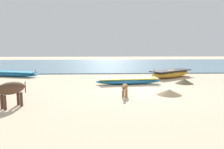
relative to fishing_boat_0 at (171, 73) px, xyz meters
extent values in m
plane|color=beige|center=(-3.43, -4.81, -0.31)|extent=(80.00, 80.00, 0.00)
cube|color=slate|center=(-3.43, 12.24, -0.27)|extent=(60.00, 20.00, 0.08)
ellipsoid|color=gold|center=(0.00, 0.00, -0.02)|extent=(4.07, 3.28, 0.58)
cube|color=black|center=(0.00, 0.00, 0.22)|extent=(3.65, 2.98, 0.07)
cube|color=olive|center=(-0.26, -0.17, 0.14)|extent=(0.66, 0.91, 0.04)
cylinder|color=olive|center=(-1.57, -1.05, 0.37)|extent=(0.06, 0.06, 0.20)
ellipsoid|color=#1E669E|center=(-3.60, -2.75, -0.12)|extent=(4.21, 1.19, 0.39)
cube|color=#EAD84C|center=(-3.60, -2.75, 0.05)|extent=(3.71, 1.13, 0.07)
cube|color=olive|center=(-3.29, -2.72, -0.01)|extent=(0.18, 0.69, 0.04)
cylinder|color=olive|center=(-1.70, -2.57, 0.18)|extent=(0.06, 0.06, 0.20)
ellipsoid|color=#1E669E|center=(-12.59, 1.15, -0.12)|extent=(4.89, 2.15, 0.40)
cube|color=#3399BF|center=(-12.59, 1.15, 0.05)|extent=(4.33, 1.97, 0.07)
cube|color=olive|center=(-12.24, 1.04, -0.01)|extent=(0.31, 0.69, 0.04)
cylinder|color=olive|center=(-10.45, 0.52, 0.18)|extent=(0.06, 0.06, 0.20)
ellipsoid|color=#4C3323|center=(-8.76, -7.66, 0.45)|extent=(1.05, 1.14, 0.49)
cylinder|color=#4C3323|center=(-8.88, -7.99, -0.04)|extent=(0.11, 0.11, 0.56)
cylinder|color=#4C3323|center=(-9.06, -7.84, -0.04)|extent=(0.11, 0.11, 0.56)
cylinder|color=#4C3323|center=(-8.47, -7.49, -0.04)|extent=(0.11, 0.11, 0.56)
cylinder|color=#4C3323|center=(-8.65, -7.34, -0.04)|extent=(0.11, 0.11, 0.56)
cylinder|color=#2D2119|center=(-8.39, -7.21, 0.40)|extent=(0.04, 0.04, 0.45)
ellipsoid|color=brown|center=(-4.19, -6.07, 0.15)|extent=(0.43, 0.73, 0.30)
ellipsoid|color=brown|center=(-4.30, -6.51, 0.20)|extent=(0.19, 0.25, 0.16)
sphere|color=#2D2119|center=(-4.33, -6.61, 0.19)|extent=(0.08, 0.08, 0.06)
cylinder|color=brown|center=(-4.17, -6.28, -0.14)|extent=(0.07, 0.07, 0.34)
cylinder|color=brown|center=(-4.31, -6.25, -0.14)|extent=(0.07, 0.07, 0.34)
cylinder|color=brown|center=(-4.07, -5.90, -0.14)|extent=(0.07, 0.07, 0.34)
cylinder|color=brown|center=(-4.22, -5.86, -0.14)|extent=(0.07, 0.07, 0.34)
cylinder|color=#2D2119|center=(-4.11, -5.72, 0.12)|extent=(0.02, 0.02, 0.28)
cone|color=#7A6647|center=(-1.96, -5.77, -0.18)|extent=(1.63, 1.63, 0.27)
cone|color=brown|center=(0.00, -2.71, -0.16)|extent=(1.60, 1.60, 0.31)
camera|label=1|loc=(-5.22, -15.71, 2.02)|focal=33.47mm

